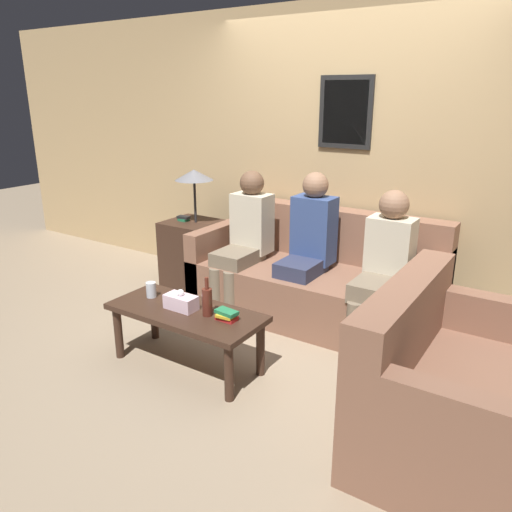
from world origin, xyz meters
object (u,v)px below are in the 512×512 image
object	(u,v)px
drinking_glass	(151,290)
person_middle	(308,243)
coffee_table	(186,318)
person_right	(384,264)
couch_main	(316,281)
couch_side	(455,395)
wine_bottle	(207,301)
person_left	(245,236)

from	to	relation	value
drinking_glass	person_middle	bearing A→B (deg)	58.16
coffee_table	person_middle	world-z (taller)	person_middle
drinking_glass	person_right	size ratio (longest dim) A/B	0.09
couch_main	person_right	xyz separation A→B (m)	(0.65, -0.20, 0.34)
couch_main	couch_side	distance (m)	1.79
wine_bottle	person_left	bearing A→B (deg)	112.15
couch_main	couch_side	world-z (taller)	same
couch_side	person_middle	distance (m)	1.78
coffee_table	person_left	distance (m)	1.18
couch_side	wine_bottle	xyz separation A→B (m)	(-1.58, -0.14, 0.23)
drinking_glass	person_right	bearing A→B (deg)	37.24
coffee_table	wine_bottle	bearing A→B (deg)	4.18
couch_side	coffee_table	distance (m)	1.77
couch_main	person_left	bearing A→B (deg)	-164.93
wine_bottle	person_middle	bearing A→B (deg)	82.45
wine_bottle	drinking_glass	bearing A→B (deg)	177.39
coffee_table	person_right	size ratio (longest dim) A/B	0.94
person_right	drinking_glass	bearing A→B (deg)	-142.76
wine_bottle	person_left	size ratio (longest dim) A/B	0.22
coffee_table	wine_bottle	size ratio (longest dim) A/B	4.11
wine_bottle	coffee_table	bearing A→B (deg)	-175.82
person_middle	coffee_table	bearing A→B (deg)	-106.12
couch_side	person_right	world-z (taller)	person_right
coffee_table	person_middle	size ratio (longest dim) A/B	0.89
wine_bottle	couch_side	bearing A→B (deg)	5.14
person_middle	drinking_glass	bearing A→B (deg)	-121.84
person_right	coffee_table	bearing A→B (deg)	-133.10
couch_side	coffee_table	world-z (taller)	couch_side
couch_main	coffee_table	world-z (taller)	couch_main
wine_bottle	drinking_glass	world-z (taller)	wine_bottle
couch_side	coffee_table	bearing A→B (deg)	95.04
wine_bottle	person_right	size ratio (longest dim) A/B	0.23
couch_main	wine_bottle	xyz separation A→B (m)	(-0.18, -1.27, 0.23)
coffee_table	wine_bottle	world-z (taller)	wine_bottle
couch_side	person_middle	xyz separation A→B (m)	(-1.43, 1.00, 0.37)
person_right	wine_bottle	bearing A→B (deg)	-127.81
wine_bottle	person_middle	world-z (taller)	person_middle
wine_bottle	drinking_glass	size ratio (longest dim) A/B	2.42
person_left	person_right	xyz separation A→B (m)	(1.28, -0.03, -0.01)
person_middle	wine_bottle	bearing A→B (deg)	-97.55
couch_main	person_right	world-z (taller)	person_right
drinking_glass	person_left	size ratio (longest dim) A/B	0.09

